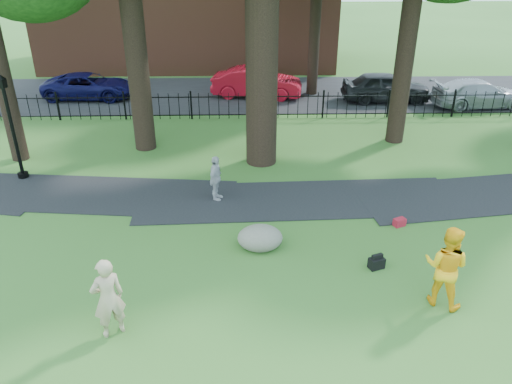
{
  "coord_description": "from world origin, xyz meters",
  "views": [
    {
      "loc": [
        -0.64,
        -9.97,
        7.35
      ],
      "look_at": [
        -0.33,
        2.0,
        1.27
      ],
      "focal_mm": 35.0,
      "sensor_mm": 36.0,
      "label": 1
    }
  ],
  "objects_px": {
    "man": "(446,266)",
    "red_sedan": "(257,82)",
    "woman": "(108,298)",
    "boulder": "(260,236)",
    "lamppost": "(13,130)"
  },
  "relations": [
    {
      "from": "man",
      "to": "red_sedan",
      "type": "bearing_deg",
      "value": -43.15
    },
    {
      "from": "woman",
      "to": "man",
      "type": "relative_size",
      "value": 0.94
    },
    {
      "from": "red_sedan",
      "to": "boulder",
      "type": "bearing_deg",
      "value": -172.49
    },
    {
      "from": "man",
      "to": "boulder",
      "type": "bearing_deg",
      "value": 3.76
    },
    {
      "from": "man",
      "to": "lamppost",
      "type": "xyz_separation_m",
      "value": [
        -11.99,
        6.92,
        0.78
      ]
    },
    {
      "from": "woman",
      "to": "lamppost",
      "type": "height_order",
      "value": "lamppost"
    },
    {
      "from": "boulder",
      "to": "red_sedan",
      "type": "height_order",
      "value": "red_sedan"
    },
    {
      "from": "lamppost",
      "to": "red_sedan",
      "type": "xyz_separation_m",
      "value": [
        8.32,
        9.7,
        -1.0
      ]
    },
    {
      "from": "man",
      "to": "woman",
      "type": "bearing_deg",
      "value": 40.82
    },
    {
      "from": "woman",
      "to": "man",
      "type": "xyz_separation_m",
      "value": [
        7.15,
        0.8,
        0.06
      ]
    },
    {
      "from": "man",
      "to": "red_sedan",
      "type": "distance_m",
      "value": 17.02
    },
    {
      "from": "boulder",
      "to": "lamppost",
      "type": "height_order",
      "value": "lamppost"
    },
    {
      "from": "boulder",
      "to": "woman",
      "type": "bearing_deg",
      "value": -135.1
    },
    {
      "from": "woman",
      "to": "lamppost",
      "type": "relative_size",
      "value": 0.51
    },
    {
      "from": "woman",
      "to": "lamppost",
      "type": "xyz_separation_m",
      "value": [
        -4.84,
        7.72,
        0.84
      ]
    }
  ]
}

